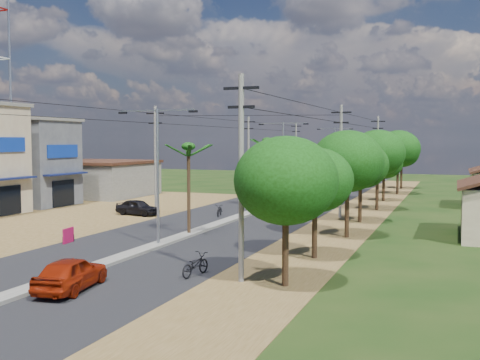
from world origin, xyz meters
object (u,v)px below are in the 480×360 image
Objects in this scene: car_red_near at (71,274)px; moto_rider_east at (195,266)px; car_white_far at (262,195)px; roadside_sign at (68,236)px; car_parked_dark at (138,208)px; car_silver_mid at (290,210)px.

car_red_near is 5.47m from moto_rider_east.
car_white_far reaches higher than roadside_sign.
car_red_near is at bearing -147.07° from car_parked_dark.
roadside_sign is at bearing -159.15° from car_parked_dark.
car_white_far reaches higher than car_parked_dark.
roadside_sign is at bearing -121.22° from car_white_far.
car_parked_dark is at bearing -42.43° from moto_rider_east.
moto_rider_east is (1.21, -19.58, -0.19)m from car_silver_mid.
car_red_near is at bearing 56.64° from moto_rider_east.
car_parked_dark is (-12.33, -2.43, -0.05)m from car_silver_mid.
car_parked_dark is at bearing -74.84° from car_red_near.
car_red_near reaches higher than roadside_sign.
car_parked_dark is (-9.84, 21.17, -0.05)m from car_red_near.
car_silver_mid is 0.78× the size of car_white_far.
moto_rider_east is 1.72× the size of roadside_sign.
car_silver_mid is at bearing 50.39° from roadside_sign.
car_white_far is at bearing 74.51° from roadside_sign.
roadside_sign is (-10.70, 4.70, -0.05)m from moto_rider_east.
car_white_far reaches higher than car_red_near.
car_parked_dark is at bearing -140.26° from car_white_far.
car_silver_mid is 1.11× the size of car_parked_dark.
moto_rider_east reaches higher than roadside_sign.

